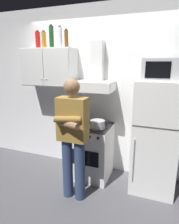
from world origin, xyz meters
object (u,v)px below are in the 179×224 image
range_hood (95,78)px  bottle_wine_green (51,37)px  bottle_liquor_amber (44,40)px  bottle_soda_red (38,40)px  cooking_pot (98,124)px  bottle_beer_brown (66,39)px  microwave (161,69)px  upper_cabinet (49,67)px  stove_oven (92,151)px  refrigerator (155,137)px  bottle_vodka_clear (60,37)px  person_standing (73,136)px

range_hood → bottle_wine_green: (-0.71, -0.03, 0.62)m
bottle_liquor_amber → bottle_soda_red: bearing=173.9°
cooking_pot → bottle_beer_brown: bearing=157.4°
range_hood → microwave: bearing=-6.5°
upper_cabinet → stove_oven: size_ratio=1.03×
refrigerator → bottle_vodka_clear: (-1.54, 0.14, 1.41)m
range_hood → bottle_liquor_amber: (-0.89, 0.03, 0.58)m
microwave → bottle_liquor_amber: bearing=175.8°
stove_oven → bottle_soda_red: 2.03m
range_hood → person_standing: size_ratio=0.46×
refrigerator → bottle_soda_red: 2.41m
microwave → bottle_beer_brown: size_ratio=1.75×
upper_cabinet → refrigerator: size_ratio=0.56×
upper_cabinet → person_standing: upper_cabinet is taller
microwave → bottle_liquor_amber: bottle_liquor_amber is taller
stove_oven → range_hood: bearing=90.0°
bottle_wine_green → bottle_soda_red: 0.32m
cooking_pot → bottle_wine_green: (-0.84, 0.21, 1.28)m
bottle_liquor_amber → bottle_wine_green: bearing=-19.5°
bottle_beer_brown → bottle_soda_red: bearing=176.2°
cooking_pot → bottle_vodka_clear: (-0.72, 0.26, 1.27)m
stove_oven → refrigerator: refrigerator is taller
bottle_wine_green → bottle_vodka_clear: size_ratio=1.05×
upper_cabinet → bottle_beer_brown: size_ratio=3.28×
range_hood → person_standing: range_hood is taller
stove_oven → range_hood: 1.17m
stove_oven → range_hood: (0.00, 0.13, 1.16)m
refrigerator → bottle_vodka_clear: bottle_vodka_clear is taller
bottle_wine_green → bottle_soda_red: size_ratio=1.21×
upper_cabinet → microwave: size_ratio=1.88×
cooking_pot → bottle_soda_red: bearing=165.9°
bottle_beer_brown → bottle_soda_red: bottle_soda_red is taller
bottle_liquor_amber → bottle_beer_brown: 0.42m
cooking_pot → bottle_liquor_amber: size_ratio=1.16×
range_hood → cooking_pot: range_hood is taller
cooking_pot → bottle_beer_brown: size_ratio=1.15×
upper_cabinet → refrigerator: upper_cabinet is taller
bottle_wine_green → bottle_soda_red: bottle_wine_green is taller
stove_oven → refrigerator: bearing=0.0°
refrigerator → cooking_pot: size_ratio=5.07×
refrigerator → person_standing: bearing=-148.8°
bottle_wine_green → person_standing: bearing=-46.5°
bottle_beer_brown → bottle_wine_green: bearing=-170.2°
bottle_wine_green → bottle_soda_red: (-0.31, 0.08, -0.03)m
refrigerator → bottle_soda_red: size_ratio=5.66×
bottle_liquor_amber → range_hood: bearing=-1.9°
bottle_vodka_clear → person_standing: bearing=-54.2°
refrigerator → stove_oven: bearing=-180.0°
range_hood → microwave: size_ratio=1.56×
bottle_wine_green → bottle_vodka_clear: bearing=20.1°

